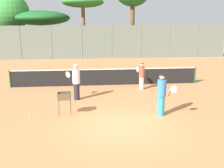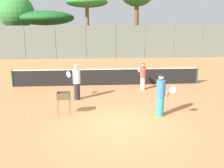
{
  "view_description": "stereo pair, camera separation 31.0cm",
  "coord_description": "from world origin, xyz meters",
  "px_view_note": "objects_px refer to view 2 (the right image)",
  "views": [
    {
      "loc": [
        -1.27,
        -9.57,
        4.04
      ],
      "look_at": [
        0.01,
        2.93,
        1.0
      ],
      "focal_mm": 42.0,
      "sensor_mm": 36.0,
      "label": 1
    },
    {
      "loc": [
        -0.96,
        -9.59,
        4.04
      ],
      "look_at": [
        0.01,
        2.93,
        1.0
      ],
      "focal_mm": 42.0,
      "sensor_mm": 36.0,
      "label": 2
    }
  ],
  "objects_px": {
    "player_red_cap": "(161,95)",
    "ball_cart": "(63,97)",
    "tennis_net": "(107,77)",
    "player_yellow_shirt": "(143,76)",
    "player_white_outfit": "(77,82)"
  },
  "relations": [
    {
      "from": "tennis_net",
      "to": "player_yellow_shirt",
      "type": "distance_m",
      "value": 2.44
    },
    {
      "from": "player_red_cap",
      "to": "tennis_net",
      "type": "bearing_deg",
      "value": 154.51
    },
    {
      "from": "ball_cart",
      "to": "player_red_cap",
      "type": "bearing_deg",
      "value": -6.08
    },
    {
      "from": "player_yellow_shirt",
      "to": "ball_cart",
      "type": "relative_size",
      "value": 1.56
    },
    {
      "from": "player_white_outfit",
      "to": "player_yellow_shirt",
      "type": "height_order",
      "value": "player_white_outfit"
    },
    {
      "from": "player_white_outfit",
      "to": "player_yellow_shirt",
      "type": "bearing_deg",
      "value": -117.98
    },
    {
      "from": "ball_cart",
      "to": "player_white_outfit",
      "type": "bearing_deg",
      "value": 78.92
    },
    {
      "from": "player_yellow_shirt",
      "to": "ball_cart",
      "type": "height_order",
      "value": "player_yellow_shirt"
    },
    {
      "from": "tennis_net",
      "to": "ball_cart",
      "type": "relative_size",
      "value": 11.63
    },
    {
      "from": "player_red_cap",
      "to": "ball_cart",
      "type": "xyz_separation_m",
      "value": [
        -4.19,
        0.45,
        -0.16
      ]
    },
    {
      "from": "player_yellow_shirt",
      "to": "ball_cart",
      "type": "bearing_deg",
      "value": 114.48
    },
    {
      "from": "player_white_outfit",
      "to": "ball_cart",
      "type": "height_order",
      "value": "player_white_outfit"
    },
    {
      "from": "tennis_net",
      "to": "player_red_cap",
      "type": "distance_m",
      "value": 6.13
    },
    {
      "from": "tennis_net",
      "to": "player_white_outfit",
      "type": "height_order",
      "value": "player_white_outfit"
    },
    {
      "from": "player_yellow_shirt",
      "to": "player_white_outfit",
      "type": "bearing_deg",
      "value": 95.58
    }
  ]
}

